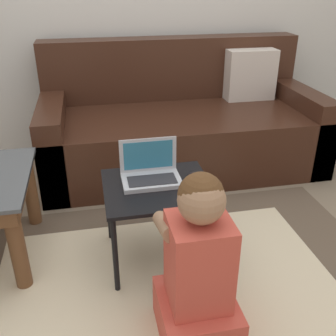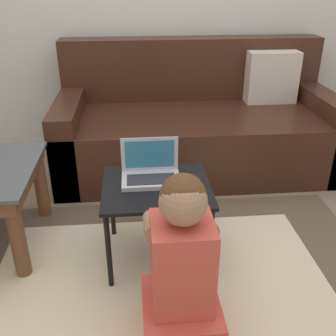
{
  "view_description": "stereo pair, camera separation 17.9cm",
  "coord_description": "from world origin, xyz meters",
  "px_view_note": "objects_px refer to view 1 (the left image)",
  "views": [
    {
      "loc": [
        -0.38,
        -1.53,
        1.26
      ],
      "look_at": [
        -0.06,
        0.04,
        0.46
      ],
      "focal_mm": 42.0,
      "sensor_mm": 36.0,
      "label": 1
    },
    {
      "loc": [
        -0.2,
        -1.55,
        1.26
      ],
      "look_at": [
        -0.06,
        0.04,
        0.46
      ],
      "focal_mm": 42.0,
      "sensor_mm": 36.0,
      "label": 2
    }
  ],
  "objects_px": {
    "laptop_desk": "(158,195)",
    "person_seated": "(198,273)",
    "computer_mouse": "(195,178)",
    "laptop": "(151,174)",
    "couch": "(181,124)"
  },
  "relations": [
    {
      "from": "computer_mouse",
      "to": "person_seated",
      "type": "relative_size",
      "value": 0.16
    },
    {
      "from": "couch",
      "to": "person_seated",
      "type": "bearing_deg",
      "value": -101.12
    },
    {
      "from": "laptop_desk",
      "to": "person_seated",
      "type": "relative_size",
      "value": 0.7
    },
    {
      "from": "couch",
      "to": "laptop",
      "type": "distance_m",
      "value": 1.07
    },
    {
      "from": "laptop",
      "to": "computer_mouse",
      "type": "bearing_deg",
      "value": -13.8
    },
    {
      "from": "laptop_desk",
      "to": "person_seated",
      "type": "distance_m",
      "value": 0.49
    },
    {
      "from": "laptop_desk",
      "to": "computer_mouse",
      "type": "relative_size",
      "value": 4.49
    },
    {
      "from": "couch",
      "to": "person_seated",
      "type": "distance_m",
      "value": 1.56
    },
    {
      "from": "computer_mouse",
      "to": "person_seated",
      "type": "bearing_deg",
      "value": -103.36
    },
    {
      "from": "person_seated",
      "to": "laptop",
      "type": "bearing_deg",
      "value": 98.23
    },
    {
      "from": "computer_mouse",
      "to": "person_seated",
      "type": "height_order",
      "value": "person_seated"
    },
    {
      "from": "laptop",
      "to": "laptop_desk",
      "type": "bearing_deg",
      "value": -68.76
    },
    {
      "from": "couch",
      "to": "laptop_desk",
      "type": "distance_m",
      "value": 1.11
    },
    {
      "from": "computer_mouse",
      "to": "person_seated",
      "type": "distance_m",
      "value": 0.52
    },
    {
      "from": "couch",
      "to": "laptop",
      "type": "xyz_separation_m",
      "value": [
        -0.38,
        -0.99,
        0.15
      ]
    }
  ]
}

